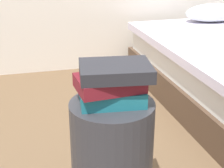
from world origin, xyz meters
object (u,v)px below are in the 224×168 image
(side_table, at_px, (112,163))
(book_teal, at_px, (112,96))
(book_maroon, at_px, (109,83))
(book_charcoal, at_px, (115,70))

(side_table, bearing_deg, book_teal, 80.65)
(book_maroon, bearing_deg, book_teal, 6.64)
(book_maroon, bearing_deg, book_charcoal, -23.28)
(book_maroon, bearing_deg, side_table, -9.76)
(side_table, relative_size, book_teal, 2.28)
(side_table, height_order, book_teal, book_teal)
(side_table, distance_m, book_teal, 0.31)
(side_table, bearing_deg, book_maroon, 175.09)
(side_table, height_order, book_maroon, book_maroon)
(book_maroon, distance_m, book_charcoal, 0.06)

